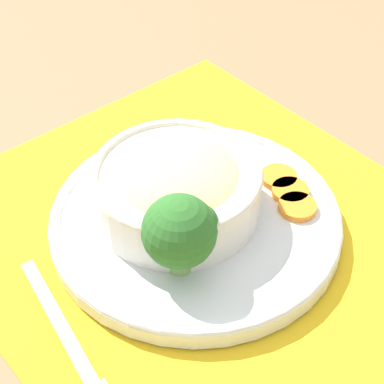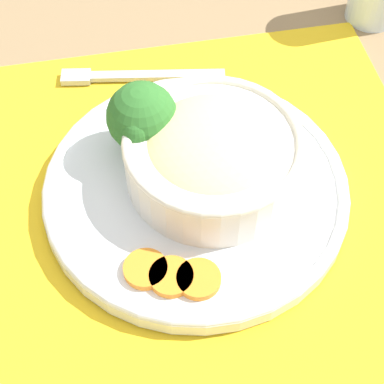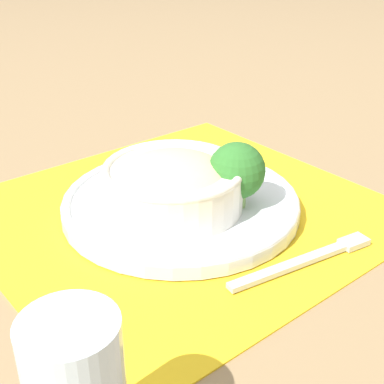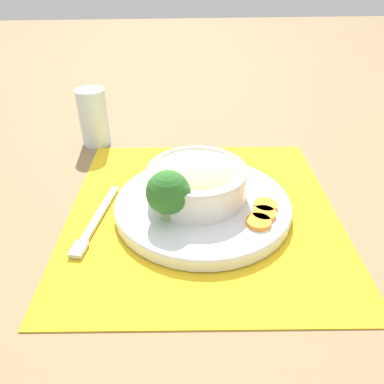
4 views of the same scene
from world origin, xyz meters
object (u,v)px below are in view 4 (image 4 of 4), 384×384
water_glass (94,120)px  broccoli_floret (168,193)px  fork (93,225)px  bowl (197,179)px

water_glass → broccoli_floret: bearing=116.5°
broccoli_floret → water_glass: (0.16, -0.31, -0.01)m
broccoli_floret → water_glass: water_glass is taller
fork → broccoli_floret: bearing=-168.8°
water_glass → fork: size_ratio=0.68×
fork → water_glass: bearing=-70.5°
bowl → broccoli_floret: size_ratio=2.09×
broccoli_floret → fork: broccoli_floret is taller
broccoli_floret → water_glass: 0.35m
broccoli_floret → fork: bearing=-1.6°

